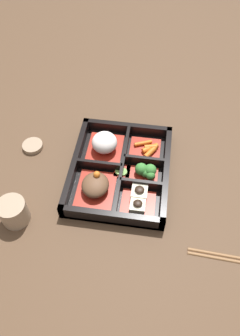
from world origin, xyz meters
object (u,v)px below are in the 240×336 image
Objects in this scene: tea_cup at (13,212)px; sauce_dish at (33,146)px; chopsticks at (240,260)px; bowl_rice at (105,144)px.

tea_cup is 0.22m from sauce_dish.
tea_cup is at bearing 86.78° from chopsticks.
tea_cup is 1.18× the size of sauce_dish.
chopsticks is 0.59m from sauce_dish.
sauce_dish is (0.25, 0.54, 0.00)m from chopsticks.
tea_cup is 0.51m from chopsticks.
tea_cup is 0.29× the size of chopsticks.
chopsticks is 4.10× the size of sauce_dish.
bowl_rice is 1.71× the size of tea_cup.
sauce_dish is at bearing 7.45° from tea_cup.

